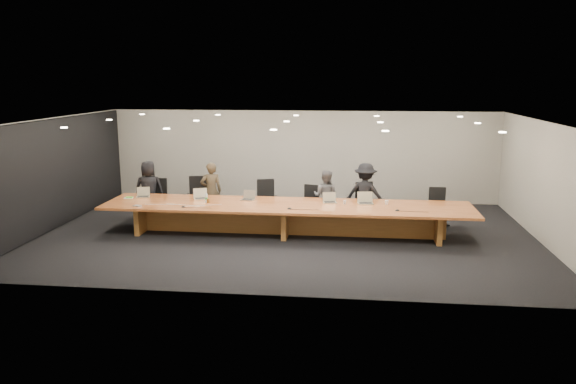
# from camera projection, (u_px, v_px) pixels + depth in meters

# --- Properties ---
(ground) EXTENTS (12.00, 12.00, 0.00)m
(ground) POSITION_uv_depth(u_px,v_px,m) (287.00, 234.00, 13.85)
(ground) COLOR black
(ground) RESTS_ON ground
(back_wall) EXTENTS (12.00, 0.02, 2.80)m
(back_wall) POSITION_uv_depth(u_px,v_px,m) (302.00, 156.00, 17.46)
(back_wall) COLOR beige
(back_wall) RESTS_ON ground
(left_wall_panel) EXTENTS (0.08, 7.84, 2.74)m
(left_wall_panel) POSITION_uv_depth(u_px,v_px,m) (55.00, 175.00, 14.25)
(left_wall_panel) COLOR black
(left_wall_panel) RESTS_ON ground
(conference_table) EXTENTS (9.00, 1.80, 0.75)m
(conference_table) POSITION_uv_depth(u_px,v_px,m) (287.00, 214.00, 13.74)
(conference_table) COLOR brown
(conference_table) RESTS_ON ground
(chair_far_left) EXTENTS (0.59, 0.59, 1.09)m
(chair_far_left) POSITION_uv_depth(u_px,v_px,m) (156.00, 198.00, 15.40)
(chair_far_left) COLOR black
(chair_far_left) RESTS_ON ground
(chair_left) EXTENTS (0.70, 0.70, 1.16)m
(chair_left) POSITION_uv_depth(u_px,v_px,m) (198.00, 197.00, 15.33)
(chair_left) COLOR black
(chair_left) RESTS_ON ground
(chair_mid_left) EXTENTS (0.72, 0.72, 1.12)m
(chair_mid_left) POSITION_uv_depth(u_px,v_px,m) (267.00, 200.00, 15.06)
(chair_mid_left) COLOR black
(chair_mid_left) RESTS_ON ground
(chair_mid_right) EXTENTS (0.62, 0.62, 0.99)m
(chair_mid_right) POSITION_uv_depth(u_px,v_px,m) (309.00, 203.00, 14.97)
(chair_mid_right) COLOR black
(chair_mid_right) RESTS_ON ground
(chair_right) EXTENTS (0.73, 0.73, 1.12)m
(chair_right) POSITION_uv_depth(u_px,v_px,m) (367.00, 203.00, 14.69)
(chair_right) COLOR black
(chair_right) RESTS_ON ground
(chair_far_right) EXTENTS (0.54, 0.54, 1.02)m
(chair_far_right) POSITION_uv_depth(u_px,v_px,m) (437.00, 207.00, 14.48)
(chair_far_right) COLOR black
(chair_far_right) RESTS_ON ground
(person_a) EXTENTS (0.87, 0.67, 1.59)m
(person_a) POSITION_uv_depth(u_px,v_px,m) (149.00, 190.00, 15.27)
(person_a) COLOR black
(person_a) RESTS_ON ground
(person_b) EXTENTS (0.66, 0.54, 1.57)m
(person_b) POSITION_uv_depth(u_px,v_px,m) (211.00, 191.00, 15.13)
(person_b) COLOR #352C1D
(person_b) RESTS_ON ground
(person_c) EXTENTS (0.81, 0.71, 1.41)m
(person_c) POSITION_uv_depth(u_px,v_px,m) (326.00, 197.00, 14.83)
(person_c) COLOR #525254
(person_c) RESTS_ON ground
(person_d) EXTENTS (1.16, 0.85, 1.62)m
(person_d) POSITION_uv_depth(u_px,v_px,m) (365.00, 194.00, 14.68)
(person_d) COLOR black
(person_d) RESTS_ON ground
(laptop_a) EXTENTS (0.38, 0.31, 0.26)m
(laptop_a) POSITION_uv_depth(u_px,v_px,m) (143.00, 192.00, 14.51)
(laptop_a) COLOR #BDB090
(laptop_a) RESTS_ON conference_table
(laptop_b) EXTENTS (0.42, 0.37, 0.27)m
(laptop_b) POSITION_uv_depth(u_px,v_px,m) (201.00, 194.00, 14.28)
(laptop_b) COLOR beige
(laptop_b) RESTS_ON conference_table
(laptop_c) EXTENTS (0.35, 0.28, 0.25)m
(laptop_c) POSITION_uv_depth(u_px,v_px,m) (248.00, 195.00, 14.17)
(laptop_c) COLOR tan
(laptop_c) RESTS_ON conference_table
(laptop_d) EXTENTS (0.36, 0.29, 0.26)m
(laptop_d) POSITION_uv_depth(u_px,v_px,m) (330.00, 198.00, 13.86)
(laptop_d) COLOR #C6B897
(laptop_d) RESTS_ON conference_table
(laptop_e) EXTENTS (0.40, 0.31, 0.29)m
(laptop_e) POSITION_uv_depth(u_px,v_px,m) (366.00, 198.00, 13.74)
(laptop_e) COLOR beige
(laptop_e) RESTS_ON conference_table
(water_bottle) EXTENTS (0.09, 0.09, 0.22)m
(water_bottle) POSITION_uv_depth(u_px,v_px,m) (206.00, 198.00, 13.89)
(water_bottle) COLOR silver
(water_bottle) RESTS_ON conference_table
(amber_mug) EXTENTS (0.09, 0.09, 0.09)m
(amber_mug) POSITION_uv_depth(u_px,v_px,m) (208.00, 201.00, 13.89)
(amber_mug) COLOR brown
(amber_mug) RESTS_ON conference_table
(paper_cup_near) EXTENTS (0.08, 0.08, 0.08)m
(paper_cup_near) POSITION_uv_depth(u_px,v_px,m) (345.00, 202.00, 13.73)
(paper_cup_near) COLOR silver
(paper_cup_near) RESTS_ON conference_table
(paper_cup_far) EXTENTS (0.11, 0.11, 0.10)m
(paper_cup_far) POSITION_uv_depth(u_px,v_px,m) (387.00, 202.00, 13.70)
(paper_cup_far) COLOR silver
(paper_cup_far) RESTS_ON conference_table
(notepad) EXTENTS (0.25, 0.21, 0.01)m
(notepad) POSITION_uv_depth(u_px,v_px,m) (129.00, 198.00, 14.41)
(notepad) COLOR white
(notepad) RESTS_ON conference_table
(lime_gadget) EXTENTS (0.17, 0.11, 0.03)m
(lime_gadget) POSITION_uv_depth(u_px,v_px,m) (129.00, 197.00, 14.40)
(lime_gadget) COLOR green
(lime_gadget) RESTS_ON notepad
(av_box) EXTENTS (0.21, 0.19, 0.03)m
(av_box) POSITION_uv_depth(u_px,v_px,m) (137.00, 206.00, 13.49)
(av_box) COLOR #AAAAAF
(av_box) RESTS_ON conference_table
(mic_left) EXTENTS (0.13, 0.13, 0.03)m
(mic_left) POSITION_uv_depth(u_px,v_px,m) (183.00, 206.00, 13.42)
(mic_left) COLOR black
(mic_left) RESTS_ON conference_table
(mic_center) EXTENTS (0.13, 0.13, 0.03)m
(mic_center) POSITION_uv_depth(u_px,v_px,m) (289.00, 208.00, 13.23)
(mic_center) COLOR black
(mic_center) RESTS_ON conference_table
(mic_right) EXTENTS (0.15, 0.15, 0.03)m
(mic_right) POSITION_uv_depth(u_px,v_px,m) (397.00, 210.00, 13.05)
(mic_right) COLOR black
(mic_right) RESTS_ON conference_table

